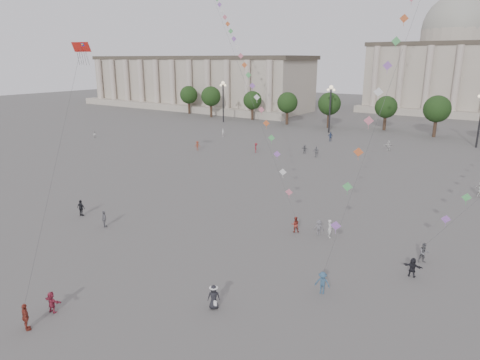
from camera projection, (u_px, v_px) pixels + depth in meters
The scene contains 27 objects.
ground at pixel (153, 271), 34.09m from camera, with size 360.00×360.00×0.00m, color #585553.
hall_west at pixel (195, 82), 147.07m from camera, with size 84.00×26.22×17.20m.
hall_central at pixel (453, 66), 132.68m from camera, with size 48.30×34.30×35.50m.
tree_row at pixel (408, 110), 94.48m from camera, with size 137.12×5.12×8.00m.
lamp_post_far_west at pixel (223, 94), 112.09m from camera, with size 2.00×0.90×10.65m.
lamp_post_mid_west at pixel (330, 100), 95.76m from camera, with size 2.00×0.90×10.65m.
person_crowd_0 at pixel (330, 137), 87.36m from camera, with size 1.10×0.46×1.87m, color navy.
person_crowd_1 at pixel (95, 134), 91.32m from camera, with size 0.72×0.56×1.48m, color silver.
person_crowd_2 at pixel (197, 146), 78.85m from camera, with size 1.09×0.63×1.69m, color brown.
person_crowd_3 at pixel (413, 267), 33.01m from camera, with size 1.44×0.46×1.55m, color black.
person_crowd_4 at pixel (388, 146), 78.27m from camera, with size 1.76×0.56×1.90m, color silver.
person_crowd_6 at pixel (319, 228), 40.84m from camera, with size 0.98×0.56×1.51m, color slate.
person_crowd_10 at pixel (223, 133), 92.45m from camera, with size 0.63×0.41×1.73m, color silver.
person_crowd_12 at pixel (305, 149), 76.32m from camera, with size 1.38×0.44×1.49m, color slate.
person_crowd_13 at pixel (330, 229), 40.26m from camera, with size 0.65×0.42×1.77m, color silver.
person_crowd_16 at pixel (316, 152), 73.39m from camera, with size 1.06×0.44×1.81m, color slate.
person_crowd_17 at pixel (256, 148), 76.76m from camera, with size 1.14×0.65×1.76m, color maroon.
tourist_0 at pixel (26, 317), 26.44m from camera, with size 1.06×0.44×1.81m, color maroon.
tourist_2 at pixel (52, 302), 28.34m from camera, with size 1.39×0.44×1.50m, color #9A2A41.
tourist_3 at pixel (104, 219), 42.73m from camera, with size 1.01×0.42×1.73m, color slate.
tourist_4 at pixel (81, 208), 45.81m from camera, with size 1.04×0.43×1.77m, color black.
kite_flyer_0 at pixel (295, 224), 41.53m from camera, with size 0.77×0.60×1.59m, color maroon.
kite_flyer_1 at pixel (322, 283), 30.61m from camera, with size 1.09×0.62×1.68m, color #31516E.
kite_flyer_2 at pixel (424, 253), 35.32m from camera, with size 0.82×0.64×1.69m, color #5A5A5E.
hat_person at pixel (214, 297), 28.74m from camera, with size 0.99×0.95×1.70m.
dragon_kite at pixel (81, 56), 46.23m from camera, with size 9.99×9.91×30.32m.
kite_train_west at pixel (229, 32), 62.70m from camera, with size 40.51×35.26×64.40m.
Camera 1 is at (23.15, -21.48, 16.31)m, focal length 32.00 mm.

